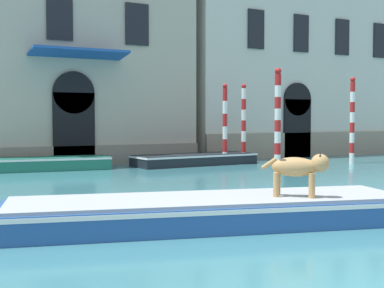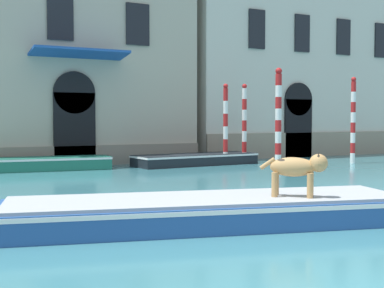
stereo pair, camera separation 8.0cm
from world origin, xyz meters
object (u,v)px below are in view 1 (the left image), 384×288
Objects in this scene: boat_moored_near_palazzo at (39,164)px; mooring_pole_1 at (352,120)px; mooring_pole_2 at (244,123)px; boat_moored_far at (195,159)px; dog_on_deck at (299,168)px; mooring_pole_0 at (225,124)px; boat_foreground at (211,210)px; mooring_pole_4 at (278,117)px.

boat_moored_near_palazzo is 1.43× the size of mooring_pole_1.
mooring_pole_2 is at bearing 2.21° from boat_moored_near_palazzo.
boat_moored_far is at bearing 177.24° from mooring_pole_2.
mooring_pole_0 reaches higher than dog_on_deck.
mooring_pole_1 is at bearing -6.42° from boat_moored_near_palazzo.
boat_foreground is at bearing -164.46° from dog_on_deck.
mooring_pole_2 is (-4.31, 2.40, -0.15)m from mooring_pole_1.
mooring_pole_4 is (1.64, -1.65, 0.32)m from mooring_pole_0.
boat_moored_near_palazzo is at bearing 141.37° from dog_on_deck.
mooring_pole_2 is 2.05m from mooring_pole_4.
boat_moored_far is 2.05m from mooring_pole_0.
mooring_pole_1 reaches higher than mooring_pole_2.
boat_foreground is at bearing -120.93° from boat_moored_far.
mooring_pole_0 is at bearing -0.79° from boat_moored_near_palazzo.
mooring_pole_0 is (1.26, -0.44, 1.55)m from boat_moored_far.
mooring_pole_4 is at bearing -40.02° from boat_moored_far.
mooring_pole_0 is at bearing 106.79° from dog_on_deck.
mooring_pole_4 is (7.31, 10.48, 1.02)m from dog_on_deck.
boat_foreground is 7.83× the size of dog_on_deck.
mooring_pole_4 reaches higher than mooring_pole_2.
mooring_pole_1 is at bearing -24.65° from boat_moored_far.
mooring_pole_2 reaches higher than boat_moored_far.
boat_moored_near_palazzo is 13.85m from mooring_pole_1.
dog_on_deck is at bearing -73.84° from boat_moored_near_palazzo.
boat_foreground is 2.27× the size of mooring_pole_0.
boat_moored_far is 4.04m from mooring_pole_4.
mooring_pole_4 is (9.52, -2.68, 1.85)m from boat_moored_near_palazzo.
mooring_pole_2 is at bearing 102.97° from dog_on_deck.
mooring_pole_2 is 0.86× the size of mooring_pole_4.
mooring_pole_1 is at bearing -6.31° from mooring_pole_4.
boat_moored_near_palazzo is at bearing 175.58° from mooring_pole_2.
mooring_pole_2 reaches higher than boat_moored_near_palazzo.
boat_moored_far is 1.60× the size of mooring_pole_0.
dog_on_deck is 0.18× the size of boat_moored_far.
mooring_pole_0 is at bearing -164.86° from mooring_pole_2.
dog_on_deck is at bearing -115.04° from mooring_pole_0.
boat_moored_near_palazzo is 9.24m from mooring_pole_2.
boat_foreground is 2.07× the size of mooring_pole_1.
mooring_pole_2 is (2.46, -0.12, 1.57)m from boat_moored_far.
mooring_pole_1 is at bearing 83.79° from dog_on_deck.
mooring_pole_0 is 2.35m from mooring_pole_4.
mooring_pole_4 reaches higher than boat_moored_near_palazzo.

